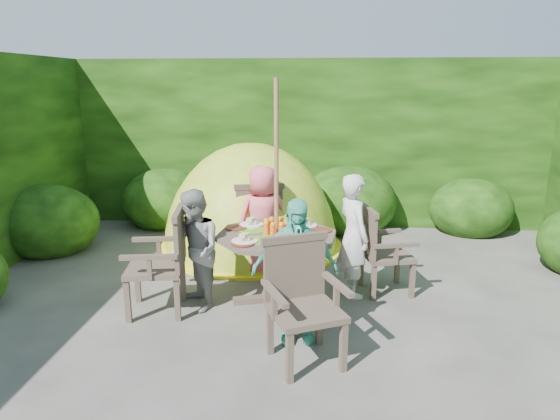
# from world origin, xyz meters

# --- Properties ---
(ground) EXTENTS (60.00, 60.00, 0.00)m
(ground) POSITION_xyz_m (0.00, 0.00, 0.00)
(ground) COLOR #44423D
(ground) RESTS_ON ground
(hedge_enclosure) EXTENTS (9.00, 9.00, 2.50)m
(hedge_enclosure) POSITION_xyz_m (0.00, 1.33, 1.25)
(hedge_enclosure) COLOR black
(hedge_enclosure) RESTS_ON ground
(patio_table) EXTENTS (1.52, 1.52, 0.85)m
(patio_table) POSITION_xyz_m (-0.22, 0.71, 0.60)
(patio_table) COLOR #3F3229
(patio_table) RESTS_ON ground
(parasol_pole) EXTENTS (0.05, 0.05, 2.20)m
(parasol_pole) POSITION_xyz_m (-0.22, 0.70, 1.10)
(parasol_pole) COLOR brown
(parasol_pole) RESTS_ON ground
(garden_chair_right) EXTENTS (0.58, 0.63, 0.89)m
(garden_chair_right) POSITION_xyz_m (0.83, 1.02, 0.48)
(garden_chair_right) COLOR #3F3229
(garden_chair_right) RESTS_ON ground
(garden_chair_left) EXTENTS (0.61, 0.66, 0.97)m
(garden_chair_left) POSITION_xyz_m (-1.27, 0.38, 0.52)
(garden_chair_left) COLOR #3F3229
(garden_chair_left) RESTS_ON ground
(garden_chair_back) EXTENTS (0.69, 0.64, 0.98)m
(garden_chair_back) POSITION_xyz_m (-0.54, 1.75, 0.53)
(garden_chair_back) COLOR #3F3229
(garden_chair_back) RESTS_ON ground
(garden_chair_front) EXTENTS (0.73, 0.69, 0.95)m
(garden_chair_front) POSITION_xyz_m (0.08, -0.35, 0.51)
(garden_chair_front) COLOR #3F3229
(garden_chair_front) RESTS_ON ground
(child_right) EXTENTS (0.47, 0.55, 1.28)m
(child_right) POSITION_xyz_m (0.55, 0.93, 0.64)
(child_right) COLOR silver
(child_right) RESTS_ON ground
(child_left) EXTENTS (0.69, 0.73, 1.18)m
(child_left) POSITION_xyz_m (-0.99, 0.48, 0.59)
(child_left) COLOR gray
(child_left) RESTS_ON ground
(child_back) EXTENTS (0.73, 0.63, 1.26)m
(child_back) POSITION_xyz_m (-0.45, 1.47, 0.63)
(child_back) COLOR #F26471
(child_back) RESTS_ON ground
(child_front) EXTENTS (0.78, 0.46, 1.25)m
(child_front) POSITION_xyz_m (0.01, -0.06, 0.63)
(child_front) COLOR #54C5AE
(child_front) RESTS_ON ground
(dome_tent) EXTENTS (2.45, 2.45, 2.80)m
(dome_tent) POSITION_xyz_m (-0.73, 2.38, 0.00)
(dome_tent) COLOR #9CB322
(dome_tent) RESTS_ON ground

